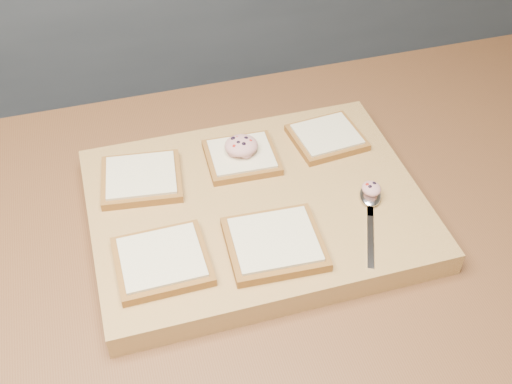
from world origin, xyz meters
TOP-DOWN VIEW (x-y plane):
  - back_counter at (0.00, 1.43)m, footprint 3.60×0.62m
  - cutting_board at (0.14, 0.03)m, footprint 0.49×0.37m
  - bread_far_left at (-0.02, 0.12)m, footprint 0.13×0.12m
  - bread_far_center at (0.14, 0.12)m, footprint 0.11×0.11m
  - bread_far_right at (0.29, 0.13)m, footprint 0.12×0.11m
  - bread_near_left at (-0.02, -0.05)m, footprint 0.12×0.11m
  - bread_near_center at (0.14, -0.07)m, footprint 0.14×0.13m
  - tuna_salad_dollop at (0.14, 0.13)m, footprint 0.05×0.05m
  - spoon at (0.30, -0.02)m, footprint 0.08×0.16m
  - spoon_salad at (0.30, -0.01)m, footprint 0.03×0.03m

SIDE VIEW (x-z plane):
  - back_counter at x=0.00m, z-range 0.00..0.94m
  - cutting_board at x=0.14m, z-range 0.90..0.94m
  - spoon at x=0.30m, z-range 0.94..0.95m
  - bread_far_right at x=0.29m, z-range 0.94..0.95m
  - bread_far_center at x=0.14m, z-range 0.94..0.95m
  - bread_far_left at x=-0.02m, z-range 0.94..0.96m
  - bread_near_left at x=-0.02m, z-range 0.94..0.96m
  - bread_near_center at x=0.14m, z-range 0.94..0.96m
  - spoon_salad at x=0.30m, z-range 0.95..0.97m
  - tuna_salad_dollop at x=0.14m, z-range 0.95..0.98m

